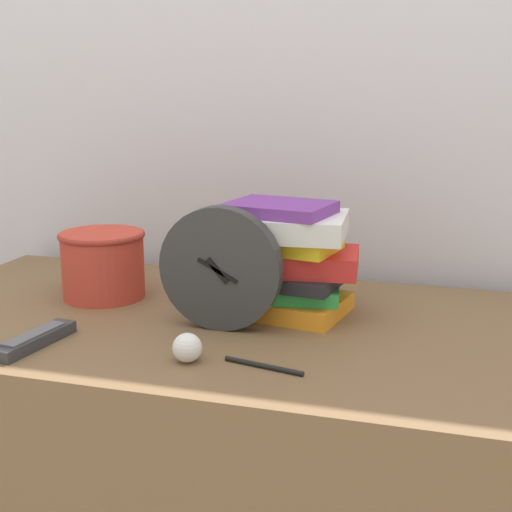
{
  "coord_description": "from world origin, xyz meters",
  "views": [
    {
      "loc": [
        0.44,
        -0.85,
        1.13
      ],
      "look_at": [
        0.08,
        0.36,
        0.83
      ],
      "focal_mm": 50.0,
      "sensor_mm": 36.0,
      "label": 1
    }
  ],
  "objects_px": {
    "crumpled_paper_ball": "(187,348)",
    "tv_remote": "(34,340)",
    "pen": "(264,366)",
    "basket": "(103,262)",
    "desk_clock": "(220,269)",
    "book_stack": "(290,261)"
  },
  "relations": [
    {
      "from": "crumpled_paper_ball",
      "to": "tv_remote",
      "type": "bearing_deg",
      "value": -178.42
    },
    {
      "from": "crumpled_paper_ball",
      "to": "pen",
      "type": "height_order",
      "value": "crumpled_paper_ball"
    },
    {
      "from": "basket",
      "to": "tv_remote",
      "type": "distance_m",
      "value": 0.3
    },
    {
      "from": "desk_clock",
      "to": "basket",
      "type": "relative_size",
      "value": 1.27
    },
    {
      "from": "tv_remote",
      "to": "crumpled_paper_ball",
      "type": "distance_m",
      "value": 0.27
    },
    {
      "from": "desk_clock",
      "to": "crumpled_paper_ball",
      "type": "bearing_deg",
      "value": -89.42
    },
    {
      "from": "book_stack",
      "to": "tv_remote",
      "type": "relative_size",
      "value": 1.56
    },
    {
      "from": "book_stack",
      "to": "crumpled_paper_ball",
      "type": "distance_m",
      "value": 0.31
    },
    {
      "from": "desk_clock",
      "to": "tv_remote",
      "type": "xyz_separation_m",
      "value": [
        -0.27,
        -0.17,
        -0.1
      ]
    },
    {
      "from": "book_stack",
      "to": "basket",
      "type": "height_order",
      "value": "book_stack"
    },
    {
      "from": "crumpled_paper_ball",
      "to": "book_stack",
      "type": "bearing_deg",
      "value": 71.79
    },
    {
      "from": "basket",
      "to": "pen",
      "type": "distance_m",
      "value": 0.5
    },
    {
      "from": "pen",
      "to": "desk_clock",
      "type": "bearing_deg",
      "value": 128.43
    },
    {
      "from": "basket",
      "to": "tv_remote",
      "type": "bearing_deg",
      "value": -85.05
    },
    {
      "from": "desk_clock",
      "to": "book_stack",
      "type": "xyz_separation_m",
      "value": [
        0.1,
        0.12,
        -0.01
      ]
    },
    {
      "from": "desk_clock",
      "to": "tv_remote",
      "type": "relative_size",
      "value": 1.27
    },
    {
      "from": "crumpled_paper_ball",
      "to": "pen",
      "type": "distance_m",
      "value": 0.12
    },
    {
      "from": "desk_clock",
      "to": "basket",
      "type": "height_order",
      "value": "desk_clock"
    },
    {
      "from": "basket",
      "to": "crumpled_paper_ball",
      "type": "distance_m",
      "value": 0.41
    },
    {
      "from": "tv_remote",
      "to": "pen",
      "type": "distance_m",
      "value": 0.39
    },
    {
      "from": "pen",
      "to": "crumpled_paper_ball",
      "type": "bearing_deg",
      "value": -176.19
    },
    {
      "from": "basket",
      "to": "tv_remote",
      "type": "xyz_separation_m",
      "value": [
        0.02,
        -0.29,
        -0.06
      ]
    }
  ]
}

